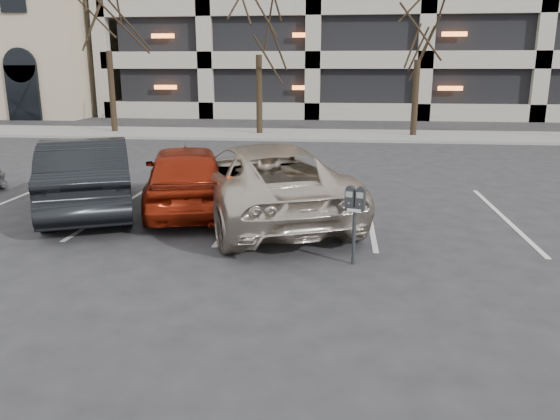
{
  "coord_description": "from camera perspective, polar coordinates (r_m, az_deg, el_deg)",
  "views": [
    {
      "loc": [
        0.74,
        -9.17,
        3.04
      ],
      "look_at": [
        -0.1,
        -1.55,
        1.04
      ],
      "focal_mm": 35.0,
      "sensor_mm": 36.0,
      "label": 1
    }
  ],
  "objects": [
    {
      "name": "car_red",
      "position": [
        12.07,
        -9.75,
        3.46
      ],
      "size": [
        2.89,
        4.7,
        1.5
      ],
      "primitive_type": "imported",
      "rotation": [
        0.0,
        0.0,
        3.42
      ],
      "color": "maroon",
      "rests_on": "ground"
    },
    {
      "name": "stall_lines",
      "position": [
        12.06,
        -4.13,
        0.0
      ],
      "size": [
        16.9,
        5.2,
        0.0
      ],
      "color": "silver",
      "rests_on": "ground"
    },
    {
      "name": "sidewalk",
      "position": [
        25.36,
        4.64,
        7.83
      ],
      "size": [
        80.0,
        4.0,
        0.12
      ],
      "primitive_type": "cube",
      "color": "gray",
      "rests_on": "ground"
    },
    {
      "name": "ground",
      "position": [
        9.69,
        1.6,
        -3.67
      ],
      "size": [
        140.0,
        140.0,
        0.0
      ],
      "primitive_type": "plane",
      "color": "#28282B",
      "rests_on": "ground"
    },
    {
      "name": "car_dark",
      "position": [
        12.53,
        -19.55,
        3.49
      ],
      "size": [
        3.52,
        5.15,
        1.61
      ],
      "primitive_type": "imported",
      "rotation": [
        0.0,
        0.0,
        3.56
      ],
      "color": "black",
      "rests_on": "ground"
    },
    {
      "name": "suv_silver",
      "position": [
        11.24,
        -1.84,
        3.03
      ],
      "size": [
        4.64,
        6.23,
        1.58
      ],
      "rotation": [
        0.0,
        0.0,
        3.55
      ],
      "color": "beige",
      "rests_on": "ground"
    },
    {
      "name": "tree_b",
      "position": [
        25.6,
        -2.28,
        20.82
      ],
      "size": [
        3.54,
        3.54,
        8.04
      ],
      "color": "black",
      "rests_on": "ground"
    },
    {
      "name": "tree_c",
      "position": [
        25.5,
        14.48,
        19.6
      ],
      "size": [
        3.32,
        3.32,
        7.54
      ],
      "color": "black",
      "rests_on": "ground"
    },
    {
      "name": "parking_meter",
      "position": [
        8.57,
        7.84,
        0.41
      ],
      "size": [
        0.34,
        0.21,
        1.25
      ],
      "rotation": [
        0.0,
        0.0,
        -0.29
      ],
      "color": "black",
      "rests_on": "ground"
    }
  ]
}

